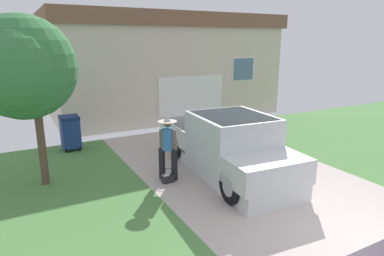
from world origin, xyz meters
The scene contains 6 objects.
pickup_truck centered at (-0.34, 3.99, 0.75)m, with size 2.27×5.45×1.68m.
person_with_hat centered at (-1.96, 4.46, 0.92)m, with size 0.50×0.50×1.69m.
handbag centered at (-2.07, 4.27, 0.12)m, with size 0.30×0.20×0.40m.
house_with_garage centered at (1.36, 13.00, 2.40)m, with size 10.81×6.85×4.77m.
front_yard_tree centered at (-5.09, 5.74, 2.93)m, with size 2.50×2.69×4.20m.
wheeled_trash_bin centered at (-3.80, 8.32, 0.62)m, with size 0.60×0.72×1.15m.
Camera 1 is at (-5.36, -3.14, 3.56)m, focal length 31.40 mm.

